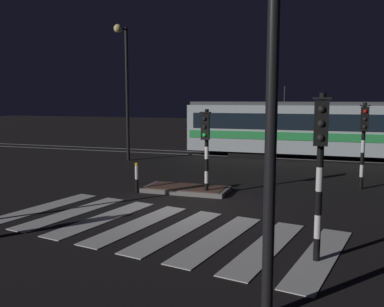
# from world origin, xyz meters

# --- Properties ---
(ground_plane) EXTENTS (120.00, 120.00, 0.00)m
(ground_plane) POSITION_xyz_m (0.00, 0.00, 0.00)
(ground_plane) COLOR black
(rail_near) EXTENTS (80.00, 0.12, 0.03)m
(rail_near) POSITION_xyz_m (0.00, 12.12, 0.01)
(rail_near) COLOR #59595E
(rail_near) RESTS_ON ground
(rail_far) EXTENTS (80.00, 0.12, 0.03)m
(rail_far) POSITION_xyz_m (0.00, 13.56, 0.01)
(rail_far) COLOR #59595E
(rail_far) RESTS_ON ground
(crosswalk_zebra) EXTENTS (9.79, 5.66, 0.02)m
(crosswalk_zebra) POSITION_xyz_m (-0.00, -2.31, 0.01)
(crosswalk_zebra) COLOR silver
(crosswalk_zebra) RESTS_ON ground
(traffic_island) EXTENTS (3.11, 1.49, 0.18)m
(traffic_island) POSITION_xyz_m (-0.74, 2.16, 0.09)
(traffic_island) COLOR slate
(traffic_island) RESTS_ON ground
(traffic_light_corner_far_right) EXTENTS (0.36, 0.42, 3.27)m
(traffic_light_corner_far_right) POSITION_xyz_m (5.40, 4.62, 2.16)
(traffic_light_corner_far_right) COLOR black
(traffic_light_corner_far_right) RESTS_ON ground
(traffic_light_corner_near_right) EXTENTS (0.36, 0.42, 3.52)m
(traffic_light_corner_near_right) POSITION_xyz_m (4.12, -3.45, 2.32)
(traffic_light_corner_near_right) COLOR black
(traffic_light_corner_near_right) RESTS_ON ground
(traffic_light_median_centre) EXTENTS (0.36, 0.42, 3.05)m
(traffic_light_median_centre) POSITION_xyz_m (0.14, 1.74, 2.01)
(traffic_light_median_centre) COLOR black
(traffic_light_median_centre) RESTS_ON ground
(street_lamp_trackside_left) EXTENTS (0.44, 1.21, 7.25)m
(street_lamp_trackside_left) POSITION_xyz_m (-6.50, 8.50, 4.59)
(street_lamp_trackside_left) COLOR black
(street_lamp_trackside_left) RESTS_ON ground
(tram) EXTENTS (16.05, 2.58, 4.15)m
(tram) POSITION_xyz_m (3.92, 12.84, 1.75)
(tram) COLOR #B2BCC1
(tram) RESTS_ON ground
(bollard_island_edge) EXTENTS (0.12, 0.12, 1.11)m
(bollard_island_edge) POSITION_xyz_m (-2.39, 1.40, 0.56)
(bollard_island_edge) COLOR black
(bollard_island_edge) RESTS_ON ground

